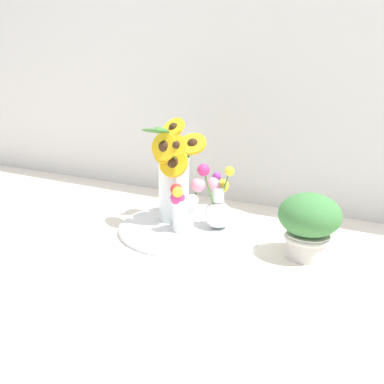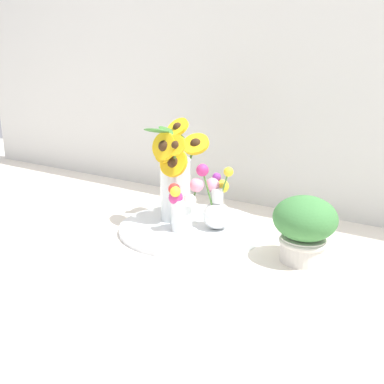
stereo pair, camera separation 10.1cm
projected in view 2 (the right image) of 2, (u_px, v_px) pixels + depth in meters
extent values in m
plane|color=silver|center=(178.00, 231.00, 1.17)|extent=(6.00, 6.00, 0.00)
cube|color=silver|center=(252.00, 12.00, 1.34)|extent=(3.60, 0.06, 1.40)
cylinder|color=silver|center=(192.00, 227.00, 1.18)|extent=(0.45, 0.45, 0.02)
cylinder|color=silver|center=(175.00, 191.00, 1.20)|extent=(0.10, 0.10, 0.19)
torus|color=silver|center=(175.00, 160.00, 1.18)|extent=(0.10, 0.10, 0.01)
cylinder|color=#427533|center=(169.00, 172.00, 1.24)|extent=(0.05, 0.07, 0.19)
cylinder|color=yellow|center=(170.00, 141.00, 1.25)|extent=(0.09, 0.07, 0.08)
sphere|color=#382314|center=(170.00, 141.00, 1.25)|extent=(0.03, 0.03, 0.03)
cylinder|color=#427533|center=(172.00, 189.00, 1.17)|extent=(0.05, 0.04, 0.17)
cylinder|color=yellow|center=(174.00, 162.00, 1.12)|extent=(0.11, 0.05, 0.10)
sphere|color=#382314|center=(174.00, 162.00, 1.12)|extent=(0.04, 0.04, 0.04)
cylinder|color=#427533|center=(174.00, 177.00, 1.15)|extent=(0.07, 0.06, 0.20)
cylinder|color=yellow|center=(176.00, 145.00, 1.08)|extent=(0.08, 0.03, 0.08)
sphere|color=#382314|center=(176.00, 145.00, 1.08)|extent=(0.03, 0.03, 0.03)
cylinder|color=#427533|center=(177.00, 166.00, 1.24)|extent=(0.03, 0.06, 0.25)
cylinder|color=yellow|center=(178.00, 127.00, 1.24)|extent=(0.08, 0.06, 0.07)
sphere|color=#382314|center=(178.00, 127.00, 1.24)|extent=(0.03, 0.03, 0.03)
cylinder|color=#427533|center=(184.00, 175.00, 1.23)|extent=(0.05, 0.07, 0.19)
cylinder|color=yellow|center=(196.00, 144.00, 1.21)|extent=(0.10, 0.08, 0.08)
sphere|color=#382314|center=(196.00, 144.00, 1.21)|extent=(0.04, 0.04, 0.04)
cylinder|color=#427533|center=(172.00, 177.00, 1.15)|extent=(0.01, 0.07, 0.19)
cylinder|color=yellow|center=(164.00, 146.00, 1.10)|extent=(0.09, 0.03, 0.09)
sphere|color=#382314|center=(164.00, 146.00, 1.10)|extent=(0.04, 0.04, 0.04)
cylinder|color=#427533|center=(171.00, 180.00, 1.16)|extent=(0.02, 0.05, 0.17)
cylinder|color=yellow|center=(164.00, 153.00, 1.12)|extent=(0.07, 0.03, 0.07)
sphere|color=#382314|center=(164.00, 153.00, 1.12)|extent=(0.03, 0.03, 0.03)
ellipsoid|color=#38702D|center=(156.00, 131.00, 1.13)|extent=(0.15, 0.12, 0.03)
ellipsoid|color=#38702D|center=(172.00, 133.00, 1.23)|extent=(0.09, 0.09, 0.06)
cylinder|color=white|center=(182.00, 214.00, 1.11)|extent=(0.06, 0.06, 0.10)
cylinder|color=#568E42|center=(177.00, 207.00, 1.10)|extent=(0.01, 0.03, 0.11)
sphere|color=red|center=(174.00, 189.00, 1.08)|extent=(0.03, 0.03, 0.03)
cylinder|color=#568E42|center=(178.00, 211.00, 1.10)|extent=(0.01, 0.02, 0.09)
sphere|color=#C6337A|center=(176.00, 198.00, 1.09)|extent=(0.04, 0.04, 0.04)
cylinder|color=#568E42|center=(188.00, 212.00, 1.10)|extent=(0.03, 0.01, 0.07)
sphere|color=white|center=(190.00, 200.00, 1.08)|extent=(0.04, 0.04, 0.04)
cylinder|color=#568E42|center=(178.00, 207.00, 1.09)|extent=(0.01, 0.03, 0.10)
sphere|color=yellow|center=(175.00, 192.00, 1.07)|extent=(0.03, 0.03, 0.03)
cylinder|color=#568E42|center=(191.00, 204.00, 1.11)|extent=(0.03, 0.02, 0.11)
sphere|color=pink|center=(197.00, 185.00, 1.09)|extent=(0.04, 0.04, 0.04)
sphere|color=white|center=(217.00, 215.00, 1.13)|extent=(0.08, 0.08, 0.08)
cylinder|color=white|center=(217.00, 195.00, 1.11)|extent=(0.04, 0.04, 0.04)
cylinder|color=#4C8438|center=(218.00, 204.00, 1.13)|extent=(0.02, 0.03, 0.10)
sphere|color=yellow|center=(222.00, 186.00, 1.13)|extent=(0.04, 0.04, 0.04)
cylinder|color=#4C8438|center=(209.00, 193.00, 1.10)|extent=(0.04, 0.02, 0.13)
sphere|color=#C6337A|center=(202.00, 170.00, 1.09)|extent=(0.04, 0.04, 0.04)
cylinder|color=#4C8438|center=(216.00, 201.00, 1.13)|extent=(0.02, 0.02, 0.10)
sphere|color=pink|center=(212.00, 185.00, 1.11)|extent=(0.04, 0.04, 0.04)
cylinder|color=#4C8438|center=(222.00, 194.00, 1.10)|extent=(0.04, 0.01, 0.13)
sphere|color=yellow|center=(228.00, 172.00, 1.08)|extent=(0.03, 0.03, 0.03)
cylinder|color=#4C8438|center=(217.00, 198.00, 1.12)|extent=(0.03, 0.04, 0.12)
sphere|color=purple|center=(217.00, 177.00, 1.12)|extent=(0.03, 0.03, 0.03)
cylinder|color=beige|center=(302.00, 249.00, 0.95)|extent=(0.11, 0.11, 0.06)
torus|color=beige|center=(303.00, 241.00, 0.94)|extent=(0.12, 0.12, 0.01)
ellipsoid|color=#3D7A3D|center=(305.00, 218.00, 0.93)|extent=(0.16, 0.16, 0.11)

